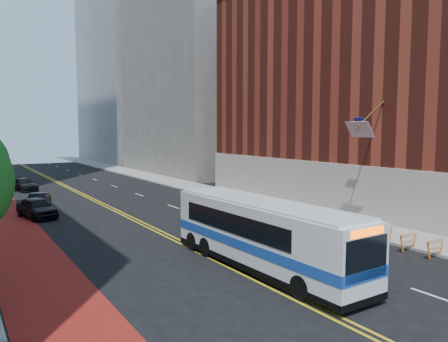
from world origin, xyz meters
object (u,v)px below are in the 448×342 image
at_px(car_c, 24,184).
at_px(car_b, 38,201).
at_px(transit_bus, 262,233).
at_px(car_a, 37,208).

bearing_deg(car_c, car_b, -103.74).
distance_m(transit_bus, car_c, 35.60).
bearing_deg(car_a, car_b, 67.44).
xyz_separation_m(car_a, car_c, (1.31, 16.54, -0.11)).
distance_m(car_b, car_c, 12.67).
xyz_separation_m(transit_bus, car_a, (-7.05, 18.58, -0.93)).
distance_m(transit_bus, car_b, 23.37).
height_order(transit_bus, car_c, transit_bus).
bearing_deg(transit_bus, car_c, 97.80).
relative_size(car_a, car_b, 1.16).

